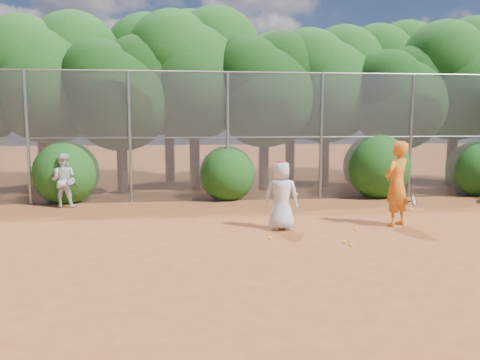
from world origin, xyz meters
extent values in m
plane|color=brown|center=(0.00, 0.00, 0.00)|extent=(80.00, 80.00, 0.00)
cylinder|color=gray|center=(-7.00, 6.00, 2.00)|extent=(0.09, 0.09, 4.00)
cylinder|color=gray|center=(-4.00, 6.00, 2.00)|extent=(0.09, 0.09, 4.00)
cylinder|color=gray|center=(-1.00, 6.00, 2.00)|extent=(0.09, 0.09, 4.00)
cylinder|color=gray|center=(2.00, 6.00, 2.00)|extent=(0.09, 0.09, 4.00)
cylinder|color=gray|center=(5.00, 6.00, 2.00)|extent=(0.09, 0.09, 4.00)
cylinder|color=gray|center=(0.00, 6.00, 4.00)|extent=(20.00, 0.05, 0.05)
cylinder|color=gray|center=(0.00, 6.00, 2.00)|extent=(20.00, 0.04, 0.04)
cube|color=slate|center=(0.00, 6.00, 2.00)|extent=(20.00, 0.02, 4.00)
cylinder|color=black|center=(-7.00, 8.50, 1.26)|extent=(0.38, 0.38, 2.52)
sphere|color=#154711|center=(-7.00, 8.50, 3.73)|extent=(4.03, 4.03, 4.03)
sphere|color=#154711|center=(-6.19, 8.90, 4.74)|extent=(3.23, 3.23, 3.23)
sphere|color=#154711|center=(-7.71, 8.20, 4.54)|extent=(3.02, 3.02, 3.02)
cylinder|color=black|center=(-4.50, 7.80, 1.08)|extent=(0.36, 0.36, 2.17)
sphere|color=black|center=(-4.50, 7.80, 3.21)|extent=(3.47, 3.47, 3.47)
sphere|color=black|center=(-3.81, 8.15, 4.08)|extent=(2.78, 2.78, 2.78)
sphere|color=black|center=(-5.11, 7.54, 3.91)|extent=(2.60, 2.60, 2.60)
cylinder|color=black|center=(-2.00, 8.80, 1.33)|extent=(0.39, 0.39, 2.66)
sphere|color=#154711|center=(-2.00, 8.80, 3.94)|extent=(4.26, 4.26, 4.26)
sphere|color=#154711|center=(-1.15, 9.23, 5.00)|extent=(3.40, 3.40, 3.40)
sphere|color=#154711|center=(-2.74, 8.48, 4.79)|extent=(3.19, 3.19, 3.19)
cylinder|color=black|center=(0.50, 8.20, 1.14)|extent=(0.37, 0.37, 2.27)
sphere|color=black|center=(0.50, 8.20, 3.37)|extent=(3.64, 3.64, 3.64)
sphere|color=black|center=(1.23, 8.56, 4.28)|extent=(2.91, 2.91, 2.91)
sphere|color=black|center=(-0.14, 7.93, 4.10)|extent=(2.73, 2.73, 2.73)
cylinder|color=black|center=(3.00, 9.00, 1.22)|extent=(0.38, 0.38, 2.45)
sphere|color=#154711|center=(3.00, 9.00, 3.63)|extent=(3.92, 3.92, 3.92)
sphere|color=#154711|center=(3.78, 9.39, 4.61)|extent=(3.14, 3.14, 3.14)
sphere|color=#154711|center=(2.31, 8.71, 4.41)|extent=(2.94, 2.94, 2.94)
cylinder|color=black|center=(5.50, 8.00, 1.05)|extent=(0.36, 0.36, 2.10)
sphere|color=black|center=(5.50, 8.00, 3.11)|extent=(3.36, 3.36, 3.36)
sphere|color=black|center=(6.17, 8.34, 3.95)|extent=(2.69, 2.69, 2.69)
sphere|color=black|center=(4.91, 7.75, 3.78)|extent=(2.52, 2.52, 2.52)
cylinder|color=black|center=(8.00, 8.60, 1.29)|extent=(0.39, 0.39, 2.59)
sphere|color=#154711|center=(8.00, 8.60, 3.83)|extent=(4.14, 4.14, 4.14)
sphere|color=#154711|center=(8.83, 9.01, 4.87)|extent=(3.32, 3.32, 3.32)
sphere|color=#154711|center=(7.27, 8.29, 4.66)|extent=(3.11, 3.11, 3.11)
cylinder|color=black|center=(-8.00, 10.80, 1.31)|extent=(0.39, 0.39, 2.62)
sphere|color=#154711|center=(-8.00, 10.80, 3.88)|extent=(4.20, 4.20, 4.20)
sphere|color=#154711|center=(-7.16, 11.22, 4.94)|extent=(3.36, 3.36, 3.36)
sphere|color=#154711|center=(-8.73, 10.49, 4.72)|extent=(3.15, 3.15, 3.15)
cylinder|color=black|center=(-3.00, 11.00, 1.40)|extent=(0.40, 0.40, 2.80)
sphere|color=#154711|center=(-3.00, 11.00, 4.14)|extent=(4.48, 4.48, 4.48)
sphere|color=#154711|center=(-2.10, 11.45, 5.26)|extent=(3.58, 3.58, 3.58)
sphere|color=#154711|center=(-3.78, 10.66, 5.04)|extent=(3.36, 3.36, 3.36)
cylinder|color=black|center=(2.00, 10.60, 1.26)|extent=(0.38, 0.38, 2.52)
sphere|color=#154711|center=(2.00, 10.60, 3.73)|extent=(4.03, 4.03, 4.03)
sphere|color=#154711|center=(2.81, 11.00, 4.74)|extent=(3.23, 3.23, 3.23)
sphere|color=#154711|center=(1.29, 10.30, 4.54)|extent=(3.02, 3.02, 3.02)
cylinder|color=black|center=(6.50, 11.20, 1.36)|extent=(0.40, 0.40, 2.73)
sphere|color=#154711|center=(6.50, 11.20, 4.04)|extent=(4.37, 4.37, 4.37)
sphere|color=#154711|center=(7.37, 11.64, 5.13)|extent=(3.49, 3.49, 3.49)
sphere|color=#154711|center=(5.74, 10.87, 4.91)|extent=(3.28, 3.28, 3.28)
sphere|color=#154711|center=(-6.00, 6.30, 1.00)|extent=(2.00, 2.00, 2.00)
sphere|color=#154711|center=(-1.00, 6.30, 0.90)|extent=(1.80, 1.80, 1.80)
sphere|color=#154711|center=(4.00, 6.30, 1.10)|extent=(2.20, 2.20, 2.20)
sphere|color=#154711|center=(7.50, 6.30, 0.95)|extent=(1.90, 1.90, 1.90)
imported|color=orange|center=(2.71, 1.97, 1.02)|extent=(0.89, 0.81, 2.04)
torus|color=black|center=(3.06, 1.77, 0.65)|extent=(0.29, 0.30, 0.30)
cylinder|color=black|center=(2.90, 1.91, 0.58)|extent=(0.22, 0.21, 0.11)
imported|color=silver|center=(-0.10, 1.91, 0.80)|extent=(0.84, 0.60, 1.60)
ellipsoid|color=#B2191F|center=(-0.10, 1.91, 1.56)|extent=(0.22, 0.22, 0.13)
sphere|color=yellow|center=(0.20, 1.71, 0.85)|extent=(0.07, 0.07, 0.07)
imported|color=silver|center=(-5.87, 5.40, 0.79)|extent=(0.82, 0.67, 1.58)
torus|color=black|center=(-5.57, 5.10, 0.80)|extent=(0.35, 0.29, 0.25)
cylinder|color=black|center=(-5.51, 5.26, 0.66)|extent=(0.11, 0.24, 0.20)
sphere|color=yellow|center=(0.96, 0.54, 0.03)|extent=(0.07, 0.07, 0.07)
sphere|color=yellow|center=(1.60, 1.65, 0.03)|extent=(0.07, 0.07, 0.07)
sphere|color=yellow|center=(1.01, 0.30, 0.03)|extent=(0.07, 0.07, 0.07)
sphere|color=yellow|center=(-0.52, 1.02, 0.03)|extent=(0.07, 0.07, 0.07)
sphere|color=yellow|center=(3.98, 3.71, 0.03)|extent=(0.07, 0.07, 0.07)
camera|label=1|loc=(-2.23, -8.59, 2.53)|focal=35.00mm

